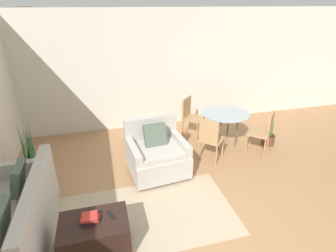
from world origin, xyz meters
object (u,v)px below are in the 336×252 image
(armchair, at_px, (157,154))
(dining_table, at_px, (225,117))
(dining_chair_near_right, at_px, (264,130))
(tv_remote_primary, at_px, (111,215))
(dining_chair_far_left, at_px, (190,114))
(ottoman, at_px, (95,233))
(potted_plant_small, at_px, (269,137))
(potted_plant, at_px, (33,166))
(dining_chair_near_left, at_px, (210,137))
(book_stack, at_px, (90,218))
(couch, at_px, (14,224))

(armchair, height_order, dining_table, armchair)
(dining_chair_near_right, bearing_deg, tv_remote_primary, -154.61)
(dining_chair_near_right, xyz_separation_m, dining_chair_far_left, (-1.16, 1.16, 0.00))
(ottoman, distance_m, potted_plant_small, 4.12)
(ottoman, bearing_deg, potted_plant_small, 26.29)
(tv_remote_primary, bearing_deg, potted_plant, 125.53)
(ottoman, distance_m, dining_chair_near_left, 2.68)
(dining_chair_near_right, height_order, potted_plant_small, dining_chair_near_right)
(tv_remote_primary, bearing_deg, dining_chair_near_right, 25.39)
(dining_chair_near_right, distance_m, dining_chair_far_left, 1.64)
(dining_chair_near_left, bearing_deg, armchair, -173.50)
(armchair, distance_m, dining_chair_near_left, 1.09)
(book_stack, height_order, tv_remote_primary, book_stack)
(dining_table, bearing_deg, tv_remote_primary, -140.97)
(couch, bearing_deg, dining_chair_near_right, 15.55)
(potted_plant, xyz_separation_m, potted_plant_small, (4.73, 0.02, -0.07))
(couch, distance_m, potted_plant_small, 4.91)
(armchair, bearing_deg, dining_chair_near_right, 3.14)
(tv_remote_primary, bearing_deg, dining_table, 39.03)
(ottoman, height_order, tv_remote_primary, tv_remote_primary)
(dining_chair_near_left, xyz_separation_m, dining_chair_near_right, (1.16, 0.00, 0.00))
(dining_table, relative_size, potted_plant_small, 1.58)
(tv_remote_primary, distance_m, dining_chair_near_right, 3.46)
(couch, xyz_separation_m, armchair, (2.08, 1.08, 0.07))
(potted_plant, xyz_separation_m, dining_table, (3.79, 0.31, 0.39))
(armchair, distance_m, book_stack, 1.80)
(armchair, height_order, dining_chair_near_left, armchair)
(ottoman, relative_size, book_stack, 3.46)
(couch, bearing_deg, armchair, 27.41)
(dining_chair_near_right, xyz_separation_m, potted_plant_small, (0.36, 0.29, -0.34))
(couch, relative_size, dining_chair_near_right, 2.13)
(ottoman, bearing_deg, dining_chair_near_right, 24.78)
(tv_remote_primary, relative_size, potted_plant_small, 0.27)
(armchair, relative_size, potted_plant_small, 1.68)
(book_stack, height_order, potted_plant, potted_plant)
(dining_chair_far_left, bearing_deg, dining_chair_near_left, -90.00)
(book_stack, relative_size, tv_remote_primary, 1.43)
(dining_chair_near_right, height_order, dining_chair_far_left, same)
(ottoman, height_order, dining_table, dining_table)
(couch, bearing_deg, dining_table, 25.49)
(armchair, bearing_deg, potted_plant_small, 8.94)
(dining_chair_near_left, bearing_deg, tv_remote_primary, -142.96)
(tv_remote_primary, height_order, dining_chair_far_left, dining_chair_far_left)
(book_stack, relative_size, dining_table, 0.24)
(ottoman, distance_m, tv_remote_primary, 0.30)
(tv_remote_primary, distance_m, potted_plant, 2.16)
(ottoman, bearing_deg, dining_table, 37.57)
(tv_remote_primary, bearing_deg, dining_chair_near_left, 37.04)
(dining_chair_near_left, bearing_deg, book_stack, -145.53)
(armchair, relative_size, dining_chair_near_right, 1.18)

